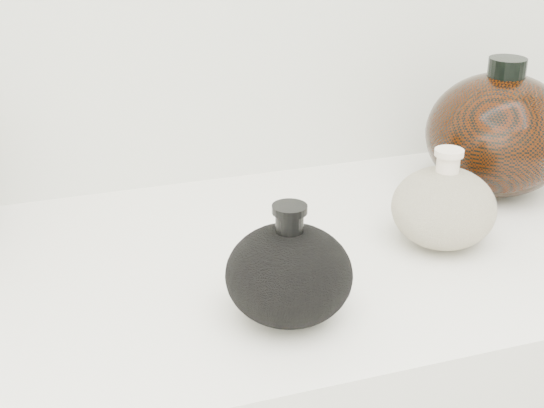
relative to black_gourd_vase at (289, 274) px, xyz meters
name	(u,v)px	position (x,y,z in m)	size (l,w,h in m)	color
black_gourd_vase	(289,274)	(0.00, 0.00, 0.00)	(0.17, 0.17, 0.13)	black
cream_gourd_vase	(444,207)	(0.23, 0.09, 0.00)	(0.16, 0.16, 0.12)	beige
right_round_pot	(498,134)	(0.38, 0.22, 0.03)	(0.21, 0.21, 0.19)	black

